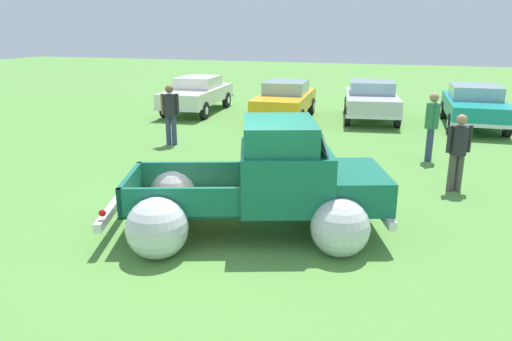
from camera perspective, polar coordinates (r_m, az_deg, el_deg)
name	(u,v)px	position (r m, az deg, el deg)	size (l,w,h in m)	color
ground_plane	(246,230)	(8.40, -1.18, -7.04)	(80.00, 80.00, 0.00)	#548C3D
vintage_pickup_truck	(269,188)	(8.13, 1.52, -2.12)	(5.00, 3.85, 1.96)	black
show_car_0	(197,93)	(19.98, -6.96, 9.11)	(2.14, 4.57, 1.43)	black
show_car_1	(285,99)	(18.22, 3.50, 8.47)	(2.10, 4.47, 1.43)	black
show_car_2	(371,99)	(18.73, 13.49, 8.27)	(2.50, 4.39, 1.43)	black
show_car_3	(474,104)	(18.53, 24.47, 7.16)	(2.05, 4.56, 1.43)	black
spectator_0	(432,122)	(13.24, 20.12, 5.39)	(0.40, 0.54, 1.77)	navy
spectator_1	(170,111)	(14.36, -10.13, 6.96)	(0.53, 0.42, 1.77)	navy
spectator_2	(458,148)	(10.93, 22.86, 2.47)	(0.52, 0.45, 1.65)	#4C4742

